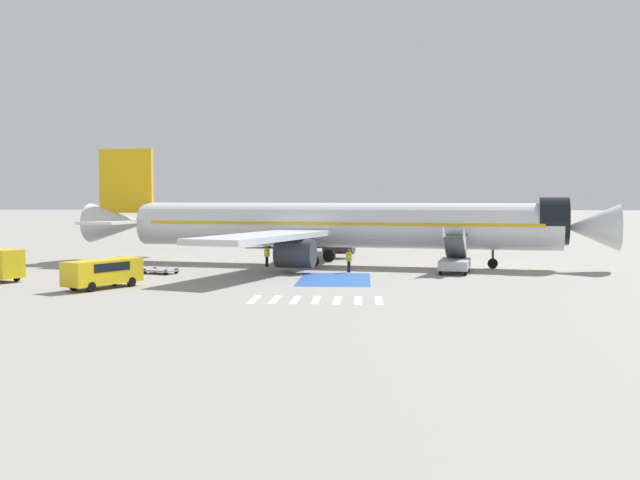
{
  "coord_description": "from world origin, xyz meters",
  "views": [
    {
      "loc": [
        3.98,
        -65.25,
        5.87
      ],
      "look_at": [
        0.21,
        -3.72,
        2.39
      ],
      "focal_mm": 42.0,
      "sensor_mm": 36.0,
      "label": 1
    }
  ],
  "objects_px": {
    "ground_crew_1": "(267,255)",
    "baggage_cart": "(160,270)",
    "airliner": "(333,226)",
    "fuel_tanker": "(295,232)",
    "boarding_stairs_forward": "(455,261)",
    "ground_crew_0": "(349,259)",
    "service_van_1": "(103,271)"
  },
  "relations": [
    {
      "from": "airliner",
      "to": "fuel_tanker",
      "type": "xyz_separation_m",
      "value": [
        -5.56,
        23.39,
        -1.7
      ]
    },
    {
      "from": "ground_crew_1",
      "to": "airliner",
      "type": "bearing_deg",
      "value": 61.09
    },
    {
      "from": "ground_crew_1",
      "to": "fuel_tanker",
      "type": "bearing_deg",
      "value": 130.44
    },
    {
      "from": "airliner",
      "to": "service_van_1",
      "type": "xyz_separation_m",
      "value": [
        -14.12,
        -18.03,
        -2.32
      ]
    },
    {
      "from": "service_van_1",
      "to": "ground_crew_1",
      "type": "distance_m",
      "value": 18.09
    },
    {
      "from": "fuel_tanker",
      "to": "ground_crew_1",
      "type": "relative_size",
      "value": 4.87
    },
    {
      "from": "airliner",
      "to": "baggage_cart",
      "type": "bearing_deg",
      "value": -45.94
    },
    {
      "from": "fuel_tanker",
      "to": "boarding_stairs_forward",
      "type": "bearing_deg",
      "value": -159.12
    },
    {
      "from": "airliner",
      "to": "fuel_tanker",
      "type": "height_order",
      "value": "airliner"
    },
    {
      "from": "boarding_stairs_forward",
      "to": "baggage_cart",
      "type": "xyz_separation_m",
      "value": [
        -22.85,
        -2.02,
        -0.7
      ]
    },
    {
      "from": "airliner",
      "to": "baggage_cart",
      "type": "xyz_separation_m",
      "value": [
        -13.01,
        -8.49,
        -3.2
      ]
    },
    {
      "from": "ground_crew_0",
      "to": "ground_crew_1",
      "type": "distance_m",
      "value": 8.34
    },
    {
      "from": "boarding_stairs_forward",
      "to": "ground_crew_0",
      "type": "bearing_deg",
      "value": -169.01
    },
    {
      "from": "baggage_cart",
      "to": "fuel_tanker",
      "type": "bearing_deg",
      "value": -169.25
    },
    {
      "from": "service_van_1",
      "to": "ground_crew_0",
      "type": "bearing_deg",
      "value": -114.23
    },
    {
      "from": "ground_crew_1",
      "to": "baggage_cart",
      "type": "bearing_deg",
      "value": -99.03
    },
    {
      "from": "fuel_tanker",
      "to": "baggage_cart",
      "type": "bearing_deg",
      "value": 160.45
    },
    {
      "from": "airliner",
      "to": "ground_crew_1",
      "type": "bearing_deg",
      "value": -58.36
    },
    {
      "from": "baggage_cart",
      "to": "ground_crew_1",
      "type": "relative_size",
      "value": 1.67
    },
    {
      "from": "airliner",
      "to": "ground_crew_1",
      "type": "xyz_separation_m",
      "value": [
        -5.54,
        -2.09,
        -2.42
      ]
    },
    {
      "from": "boarding_stairs_forward",
      "to": "service_van_1",
      "type": "relative_size",
      "value": 0.99
    },
    {
      "from": "ground_crew_0",
      "to": "ground_crew_1",
      "type": "relative_size",
      "value": 1.01
    },
    {
      "from": "airliner",
      "to": "service_van_1",
      "type": "height_order",
      "value": "airliner"
    },
    {
      "from": "airliner",
      "to": "boarding_stairs_forward",
      "type": "xyz_separation_m",
      "value": [
        9.83,
        -6.47,
        -2.5
      ]
    },
    {
      "from": "baggage_cart",
      "to": "ground_crew_1",
      "type": "distance_m",
      "value": 9.87
    },
    {
      "from": "boarding_stairs_forward",
      "to": "service_van_1",
      "type": "distance_m",
      "value": 26.6
    },
    {
      "from": "fuel_tanker",
      "to": "ground_crew_0",
      "type": "distance_m",
      "value": 30.71
    },
    {
      "from": "fuel_tanker",
      "to": "baggage_cart",
      "type": "height_order",
      "value": "fuel_tanker"
    },
    {
      "from": "baggage_cart",
      "to": "ground_crew_1",
      "type": "height_order",
      "value": "ground_crew_1"
    },
    {
      "from": "airliner",
      "to": "ground_crew_1",
      "type": "height_order",
      "value": "airliner"
    },
    {
      "from": "airliner",
      "to": "ground_crew_0",
      "type": "xyz_separation_m",
      "value": [
        1.55,
        -6.48,
        -2.4
      ]
    },
    {
      "from": "service_van_1",
      "to": "ground_crew_0",
      "type": "distance_m",
      "value": 19.47
    }
  ]
}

